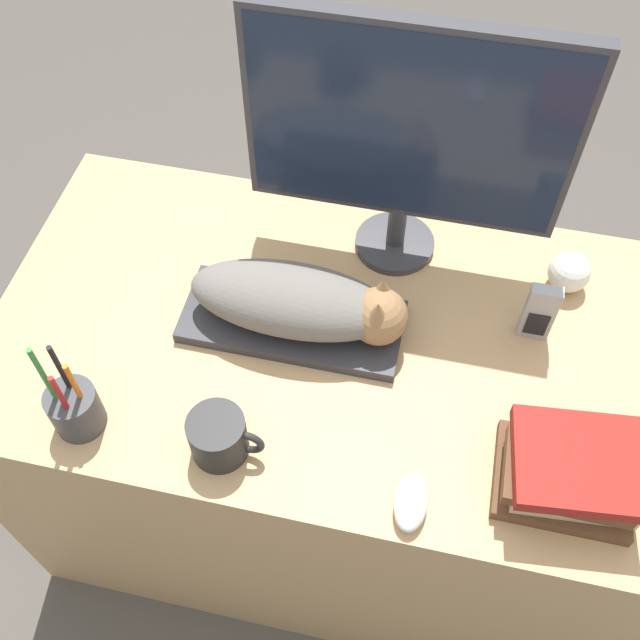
# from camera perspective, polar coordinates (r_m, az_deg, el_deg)

# --- Properties ---
(ground_plane) EXTENTS (12.00, 12.00, 0.00)m
(ground_plane) POSITION_cam_1_polar(r_m,az_deg,el_deg) (1.96, -0.61, -22.98)
(ground_plane) COLOR #4C4742
(desk) EXTENTS (1.35, 0.72, 0.77)m
(desk) POSITION_cam_1_polar(r_m,az_deg,el_deg) (1.72, 1.98, -8.57)
(desk) COLOR tan
(desk) RESTS_ON ground_plane
(keyboard) EXTENTS (0.41, 0.17, 0.02)m
(keyboard) POSITION_cam_1_polar(r_m,az_deg,el_deg) (1.39, -2.12, -0.11)
(keyboard) COLOR #2D2D33
(keyboard) RESTS_ON desk
(cat) EXTENTS (0.40, 0.15, 0.12)m
(cat) POSITION_cam_1_polar(r_m,az_deg,el_deg) (1.33, -1.08, 1.37)
(cat) COLOR #66605B
(cat) RESTS_ON keyboard
(monitor) EXTENTS (0.57, 0.16, 0.51)m
(monitor) POSITION_cam_1_polar(r_m,az_deg,el_deg) (1.32, 6.71, 13.92)
(monitor) COLOR #333338
(monitor) RESTS_ON desk
(computer_mouse) EXTENTS (0.05, 0.10, 0.04)m
(computer_mouse) POSITION_cam_1_polar(r_m,az_deg,el_deg) (1.22, 6.95, -13.62)
(computer_mouse) COLOR silver
(computer_mouse) RESTS_ON desk
(coffee_mug) EXTENTS (0.13, 0.10, 0.09)m
(coffee_mug) POSITION_cam_1_polar(r_m,az_deg,el_deg) (1.24, -7.67, -8.81)
(coffee_mug) COLOR black
(coffee_mug) RESTS_ON desk
(pen_cup) EXTENTS (0.09, 0.09, 0.23)m
(pen_cup) POSITION_cam_1_polar(r_m,az_deg,el_deg) (1.32, -18.20, -6.38)
(pen_cup) COLOR #38383D
(pen_cup) RESTS_ON desk
(baseball) EXTENTS (0.08, 0.08, 0.08)m
(baseball) POSITION_cam_1_polar(r_m,az_deg,el_deg) (1.50, 18.46, 3.49)
(baseball) COLOR silver
(baseball) RESTS_ON desk
(phone) EXTENTS (0.05, 0.03, 0.13)m
(phone) POSITION_cam_1_polar(r_m,az_deg,el_deg) (1.39, 16.37, 0.54)
(phone) COLOR #99999E
(phone) RESTS_ON desk
(book_stack) EXTENTS (0.23, 0.19, 0.11)m
(book_stack) POSITION_cam_1_polar(r_m,az_deg,el_deg) (1.26, 18.58, -11.07)
(book_stack) COLOR brown
(book_stack) RESTS_ON desk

